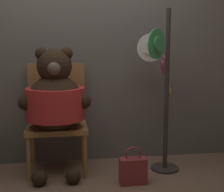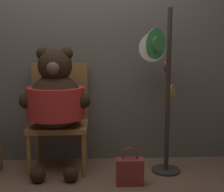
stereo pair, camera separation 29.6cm
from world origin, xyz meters
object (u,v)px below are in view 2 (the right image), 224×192
(chair, at_px, (59,113))
(hat_display_rack, at_px, (163,85))
(teddy_bear, at_px, (56,99))
(handbag_on_ground, at_px, (130,171))

(chair, relative_size, hat_display_rack, 0.67)
(hat_display_rack, bearing_deg, teddy_bear, 179.49)
(teddy_bear, bearing_deg, handbag_on_ground, -24.97)
(teddy_bear, height_order, handbag_on_ground, teddy_bear)
(teddy_bear, height_order, hat_display_rack, hat_display_rack)
(chair, height_order, teddy_bear, teddy_bear)
(handbag_on_ground, bearing_deg, hat_display_rack, 41.73)
(handbag_on_ground, bearing_deg, teddy_bear, 155.03)
(hat_display_rack, relative_size, handbag_on_ground, 4.60)
(chair, height_order, hat_display_rack, hat_display_rack)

